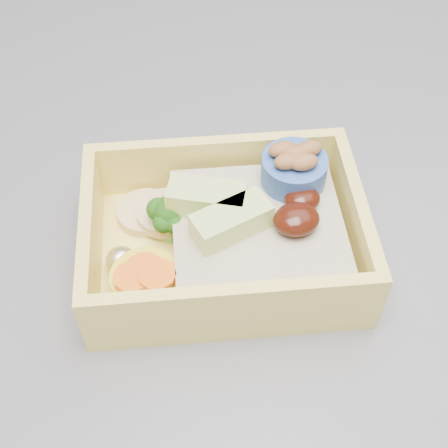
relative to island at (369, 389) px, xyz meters
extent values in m
plane|color=beige|center=(0.00, 0.10, -0.46)|extent=(3.50, 3.50, 0.00)
cube|color=brown|center=(0.00, 0.00, -0.02)|extent=(1.20, 0.80, 0.88)
cube|color=#F4DC65|center=(-0.22, -0.06, 0.46)|extent=(0.18, 0.15, 0.01)
cube|color=#F4DC65|center=(-0.21, -0.01, 0.49)|extent=(0.16, 0.04, 0.04)
cube|color=#F4DC65|center=(-0.23, -0.12, 0.49)|extent=(0.16, 0.04, 0.04)
cube|color=#F4DC65|center=(-0.14, -0.08, 0.49)|extent=(0.03, 0.10, 0.04)
cube|color=#F4DC65|center=(-0.29, -0.05, 0.49)|extent=(0.03, 0.10, 0.04)
cube|color=tan|center=(-0.20, -0.06, 0.48)|extent=(0.12, 0.11, 0.03)
ellipsoid|color=black|center=(-0.18, -0.08, 0.50)|extent=(0.03, 0.03, 0.02)
ellipsoid|color=black|center=(-0.17, -0.06, 0.50)|extent=(0.03, 0.02, 0.01)
cube|color=#C9E779|center=(-0.21, -0.07, 0.50)|extent=(0.05, 0.03, 0.02)
cube|color=#C9E779|center=(-0.22, -0.05, 0.50)|extent=(0.05, 0.04, 0.02)
cylinder|color=#6FB05F|center=(-0.25, -0.04, 0.47)|extent=(0.01, 0.01, 0.01)
sphere|color=#205613|center=(-0.25, -0.04, 0.49)|extent=(0.02, 0.02, 0.02)
sphere|color=#205613|center=(-0.24, -0.04, 0.49)|extent=(0.01, 0.01, 0.01)
sphere|color=#205613|center=(-0.25, -0.04, 0.49)|extent=(0.01, 0.01, 0.01)
sphere|color=#205613|center=(-0.24, -0.05, 0.49)|extent=(0.01, 0.01, 0.01)
sphere|color=#205613|center=(-0.25, -0.05, 0.49)|extent=(0.01, 0.01, 0.01)
sphere|color=#205613|center=(-0.24, -0.03, 0.49)|extent=(0.01, 0.01, 0.01)
cylinder|color=yellow|center=(-0.27, -0.08, 0.47)|extent=(0.04, 0.04, 0.02)
cylinder|color=orange|center=(-0.27, -0.08, 0.49)|extent=(0.02, 0.02, 0.00)
cylinder|color=orange|center=(-0.28, -0.08, 0.49)|extent=(0.02, 0.02, 0.00)
cylinder|color=orange|center=(-0.26, -0.08, 0.49)|extent=(0.02, 0.02, 0.00)
cylinder|color=tan|center=(-0.26, -0.02, 0.47)|extent=(0.04, 0.04, 0.01)
cylinder|color=tan|center=(-0.25, -0.03, 0.47)|extent=(0.04, 0.04, 0.01)
ellipsoid|color=white|center=(-0.23, -0.02, 0.47)|extent=(0.02, 0.02, 0.02)
ellipsoid|color=white|center=(-0.28, -0.06, 0.47)|extent=(0.02, 0.02, 0.02)
cylinder|color=#3258AD|center=(-0.17, -0.04, 0.50)|extent=(0.04, 0.04, 0.02)
ellipsoid|color=brown|center=(-0.17, -0.04, 0.51)|extent=(0.02, 0.01, 0.01)
ellipsoid|color=brown|center=(-0.16, -0.04, 0.51)|extent=(0.02, 0.01, 0.01)
ellipsoid|color=brown|center=(-0.17, -0.03, 0.51)|extent=(0.02, 0.01, 0.01)
ellipsoid|color=brown|center=(-0.16, -0.05, 0.51)|extent=(0.02, 0.01, 0.01)
ellipsoid|color=brown|center=(-0.17, -0.04, 0.51)|extent=(0.02, 0.01, 0.01)
camera|label=1|loc=(-0.28, -0.28, 0.78)|focal=50.00mm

